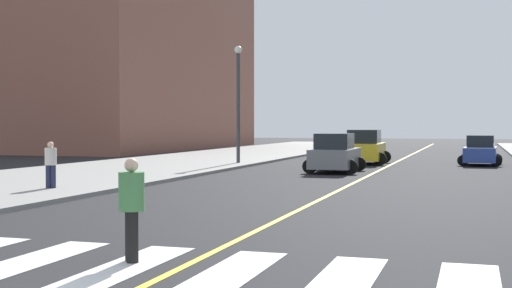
{
  "coord_description": "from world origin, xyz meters",
  "views": [
    {
      "loc": [
        4.54,
        -6.17,
        2.35
      ],
      "look_at": [
        -6.71,
        29.95,
        1.28
      ],
      "focal_mm": 49.05,
      "sensor_mm": 36.0,
      "label": 1
    }
  ],
  "objects_px": {
    "car_yellow_nearest": "(365,148)",
    "street_lamp": "(238,93)",
    "pedestrian_walking_west": "(51,162)",
    "car_blue_third": "(480,151)",
    "car_gray_second": "(335,154)",
    "pedestrian_crossing": "(132,205)"
  },
  "relations": [
    {
      "from": "car_yellow_nearest",
      "to": "pedestrian_walking_west",
      "type": "xyz_separation_m",
      "value": [
        -7.78,
        -20.46,
        0.08
      ]
    },
    {
      "from": "pedestrian_crossing",
      "to": "car_blue_third",
      "type": "bearing_deg",
      "value": -45.89
    },
    {
      "from": "car_blue_third",
      "to": "pedestrian_walking_west",
      "type": "distance_m",
      "value": 25.57
    },
    {
      "from": "pedestrian_walking_west",
      "to": "car_gray_second",
      "type": "bearing_deg",
      "value": 40.4
    },
    {
      "from": "car_gray_second",
      "to": "car_blue_third",
      "type": "height_order",
      "value": "car_gray_second"
    },
    {
      "from": "pedestrian_walking_west",
      "to": "street_lamp",
      "type": "bearing_deg",
      "value": 66.92
    },
    {
      "from": "car_gray_second",
      "to": "pedestrian_walking_west",
      "type": "bearing_deg",
      "value": -120.55
    },
    {
      "from": "car_blue_third",
      "to": "pedestrian_crossing",
      "type": "height_order",
      "value": "pedestrian_crossing"
    },
    {
      "from": "pedestrian_crossing",
      "to": "pedestrian_walking_west",
      "type": "height_order",
      "value": "pedestrian_crossing"
    },
    {
      "from": "pedestrian_crossing",
      "to": "street_lamp",
      "type": "xyz_separation_m",
      "value": [
        -7.29,
        27.12,
        3.15
      ]
    },
    {
      "from": "car_blue_third",
      "to": "pedestrian_walking_west",
      "type": "height_order",
      "value": "pedestrian_walking_west"
    },
    {
      "from": "car_gray_second",
      "to": "car_yellow_nearest",
      "type": "bearing_deg",
      "value": 87.18
    },
    {
      "from": "pedestrian_crossing",
      "to": "car_yellow_nearest",
      "type": "bearing_deg",
      "value": -34.08
    },
    {
      "from": "car_yellow_nearest",
      "to": "car_blue_third",
      "type": "relative_size",
      "value": 1.17
    },
    {
      "from": "car_yellow_nearest",
      "to": "car_blue_third",
      "type": "distance_m",
      "value": 6.57
    },
    {
      "from": "car_yellow_nearest",
      "to": "pedestrian_walking_west",
      "type": "height_order",
      "value": "car_yellow_nearest"
    },
    {
      "from": "car_gray_second",
      "to": "pedestrian_walking_west",
      "type": "xyz_separation_m",
      "value": [
        -7.46,
        -12.85,
        0.14
      ]
    },
    {
      "from": "car_yellow_nearest",
      "to": "street_lamp",
      "type": "bearing_deg",
      "value": -153.71
    },
    {
      "from": "car_blue_third",
      "to": "street_lamp",
      "type": "height_order",
      "value": "street_lamp"
    },
    {
      "from": "pedestrian_walking_west",
      "to": "car_blue_third",
      "type": "bearing_deg",
      "value": 36.53
    },
    {
      "from": "car_yellow_nearest",
      "to": "pedestrian_crossing",
      "type": "bearing_deg",
      "value": -90.22
    },
    {
      "from": "car_yellow_nearest",
      "to": "street_lamp",
      "type": "distance_m",
      "value": 8.21
    }
  ]
}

